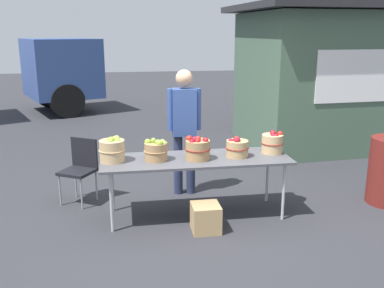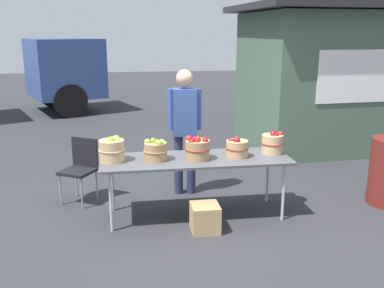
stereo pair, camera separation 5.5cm
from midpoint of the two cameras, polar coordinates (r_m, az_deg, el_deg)
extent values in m
plane|color=#2D2D33|center=(5.50, 0.22, -9.39)|extent=(40.00, 40.00, 0.00)
cube|color=#4C4C51|center=(5.25, 0.23, -2.04)|extent=(2.30, 0.76, 0.03)
cylinder|color=#B2B2B7|center=(5.03, -10.97, -7.62)|extent=(0.04, 0.04, 0.72)
cylinder|color=#B2B2B7|center=(5.35, 11.77, -6.25)|extent=(0.04, 0.04, 0.72)
cylinder|color=#B2B2B7|center=(5.59, -10.82, -5.30)|extent=(0.04, 0.04, 0.72)
cylinder|color=#B2B2B7|center=(5.88, 9.71, -4.21)|extent=(0.04, 0.04, 0.72)
cylinder|color=tan|center=(5.17, -10.85, -0.91)|extent=(0.30, 0.30, 0.26)
torus|color=tan|center=(5.16, -10.86, -0.78)|extent=(0.32, 0.32, 0.01)
sphere|color=#9EC647|center=(5.16, -10.49, 0.69)|extent=(0.07, 0.07, 0.07)
sphere|color=#8CB738|center=(5.12, -10.15, 0.40)|extent=(0.08, 0.08, 0.08)
sphere|color=#7AA833|center=(5.09, -11.05, 0.32)|extent=(0.07, 0.07, 0.07)
sphere|color=#9EC647|center=(5.20, -10.27, 0.72)|extent=(0.08, 0.08, 0.08)
sphere|color=#8CB738|center=(5.12, -10.98, 0.57)|extent=(0.07, 0.07, 0.07)
sphere|color=#9EC647|center=(5.16, -11.44, 0.38)|extent=(0.07, 0.07, 0.07)
cylinder|color=#A87F51|center=(5.15, -5.11, -1.00)|extent=(0.27, 0.27, 0.22)
torus|color=#A87F51|center=(5.15, -5.11, -0.88)|extent=(0.29, 0.29, 0.01)
sphere|color=#7AA833|center=(5.07, -4.81, 0.13)|extent=(0.08, 0.08, 0.08)
sphere|color=#8CB738|center=(5.13, -6.21, 0.29)|extent=(0.07, 0.07, 0.07)
sphere|color=#7AA833|center=(5.14, -5.45, 0.45)|extent=(0.07, 0.07, 0.07)
sphere|color=#9EC647|center=(5.11, -4.28, 0.21)|extent=(0.08, 0.08, 0.08)
sphere|color=#7AA833|center=(5.07, -4.87, 0.18)|extent=(0.08, 0.08, 0.08)
sphere|color=#9EC647|center=(5.09, -4.10, 0.03)|extent=(0.07, 0.07, 0.07)
sphere|color=#8CB738|center=(5.05, -4.59, 0.12)|extent=(0.08, 0.08, 0.08)
cylinder|color=#A87F51|center=(5.16, 0.47, -0.78)|extent=(0.29, 0.29, 0.24)
torus|color=maroon|center=(5.16, 0.47, -0.66)|extent=(0.31, 0.31, 0.01)
sphere|color=maroon|center=(5.08, 0.40, 0.36)|extent=(0.07, 0.07, 0.07)
sphere|color=#B22319|center=(5.13, 0.47, 0.64)|extent=(0.08, 0.08, 0.08)
sphere|color=maroon|center=(5.09, 1.52, 0.47)|extent=(0.06, 0.06, 0.06)
sphere|color=maroon|center=(5.06, -0.31, 0.27)|extent=(0.07, 0.07, 0.07)
sphere|color=maroon|center=(5.15, 1.45, 0.49)|extent=(0.07, 0.07, 0.07)
sphere|color=maroon|center=(5.12, 0.05, 0.62)|extent=(0.07, 0.07, 0.07)
sphere|color=#B22319|center=(5.16, -0.68, 0.70)|extent=(0.08, 0.08, 0.08)
cylinder|color=tan|center=(5.30, 5.73, -0.61)|extent=(0.27, 0.27, 0.20)
torus|color=maroon|center=(5.30, 5.73, -0.51)|extent=(0.29, 0.29, 0.01)
sphere|color=maroon|center=(5.27, 5.76, 0.38)|extent=(0.07, 0.07, 0.07)
sphere|color=maroon|center=(5.30, 5.53, 0.48)|extent=(0.08, 0.08, 0.08)
sphere|color=maroon|center=(5.27, 4.86, 0.36)|extent=(0.07, 0.07, 0.07)
sphere|color=maroon|center=(5.23, 5.68, 0.43)|extent=(0.08, 0.08, 0.08)
sphere|color=maroon|center=(5.26, 5.79, 0.53)|extent=(0.07, 0.07, 0.07)
sphere|color=#B22319|center=(5.35, 5.66, 0.67)|extent=(0.07, 0.07, 0.07)
cylinder|color=tan|center=(5.52, 10.32, 0.02)|extent=(0.27, 0.27, 0.24)
torus|color=maroon|center=(5.52, 10.32, 0.14)|extent=(0.29, 0.29, 0.01)
sphere|color=maroon|center=(5.46, 10.45, 1.06)|extent=(0.07, 0.07, 0.07)
sphere|color=maroon|center=(5.52, 10.40, 1.44)|extent=(0.08, 0.08, 0.08)
sphere|color=maroon|center=(5.46, 10.78, 0.96)|extent=(0.08, 0.08, 0.08)
sphere|color=maroon|center=(5.49, 10.44, 1.38)|extent=(0.07, 0.07, 0.07)
sphere|color=#B22319|center=(5.52, 11.36, 1.32)|extent=(0.07, 0.07, 0.07)
sphere|color=maroon|center=(5.53, 10.64, 1.33)|extent=(0.06, 0.06, 0.06)
cylinder|color=#262D4C|center=(6.08, -0.43, -2.68)|extent=(0.13, 0.13, 0.86)
cylinder|color=#262D4C|center=(6.07, -2.11, -2.74)|extent=(0.13, 0.13, 0.86)
cube|color=#334C8C|center=(5.89, -1.31, 4.27)|extent=(0.33, 0.25, 0.64)
sphere|color=tan|center=(5.82, -1.33, 8.73)|extent=(0.23, 0.23, 0.23)
cylinder|color=#334C8C|center=(5.90, 0.51, 4.65)|extent=(0.09, 0.09, 0.57)
cylinder|color=#334C8C|center=(5.87, -3.14, 4.57)|extent=(0.09, 0.09, 0.57)
cube|color=#334C8C|center=(12.84, -17.07, 9.65)|extent=(2.46, 2.62, 1.60)
cube|color=black|center=(13.06, -13.51, 11.37)|extent=(0.70, 1.65, 0.80)
cylinder|color=black|center=(13.81, -18.47, 6.51)|extent=(0.94, 0.60, 0.90)
cylinder|color=black|center=(11.98, -16.36, 5.52)|extent=(0.94, 0.60, 0.90)
cube|color=#47604C|center=(9.06, 16.98, 8.10)|extent=(3.14, 2.58, 2.60)
cube|color=#262628|center=(9.02, 17.66, 16.82)|extent=(3.67, 3.11, 0.12)
cube|color=white|center=(7.94, 20.41, 8.42)|extent=(1.40, 0.13, 0.90)
cube|color=black|center=(5.93, -15.23, -3.56)|extent=(0.55, 0.55, 0.04)
cube|color=black|center=(6.00, -14.35, -1.08)|extent=(0.36, 0.23, 0.40)
cylinder|color=gray|center=(5.98, -17.37, -5.90)|extent=(0.02, 0.02, 0.42)
cylinder|color=gray|center=(5.78, -14.72, -6.43)|extent=(0.02, 0.02, 0.42)
cylinder|color=gray|center=(6.23, -15.41, -4.92)|extent=(0.02, 0.02, 0.42)
cylinder|color=gray|center=(6.04, -12.82, -5.39)|extent=(0.02, 0.02, 0.42)
cube|color=tan|center=(5.04, 1.51, -9.77)|extent=(0.32, 0.32, 0.32)
camera|label=1|loc=(0.03, -90.29, -0.08)|focal=40.19mm
camera|label=2|loc=(0.03, 89.71, 0.08)|focal=40.19mm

